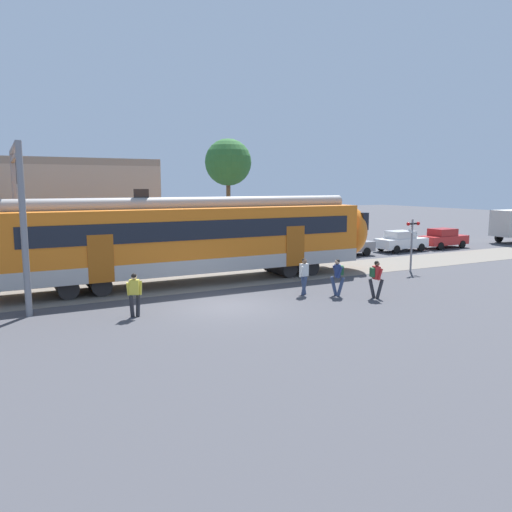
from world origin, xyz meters
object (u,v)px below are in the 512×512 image
parked_car_red (443,238)px  crossing_signal (412,237)px  commuter_train (7,248)px  pedestrian_yellow (134,292)px  parked_car_grey (345,245)px  parked_car_white (401,241)px  pedestrian_red (376,276)px  pedestrian_white (304,274)px  pedestrian_navy (338,274)px

parked_car_red → crossing_signal: 12.42m
commuter_train → pedestrian_yellow: 6.75m
parked_car_grey → parked_car_white: bearing=-0.7°
pedestrian_red → crossing_signal: crossing_signal is taller
commuter_train → parked_car_grey: size_ratio=9.34×
pedestrian_yellow → parked_car_white: pedestrian_yellow is taller
commuter_train → parked_car_white: commuter_train is taller
parked_car_white → commuter_train: bearing=-170.8°
pedestrian_white → parked_car_grey: (9.49, 9.29, -0.18)m
crossing_signal → pedestrian_yellow: bearing=-171.1°
commuter_train → pedestrian_white: commuter_train is taller
pedestrian_yellow → crossing_signal: 16.72m
parked_car_grey → parked_car_white: size_ratio=1.01×
crossing_signal → commuter_train: bearing=172.6°
pedestrian_white → parked_car_white: bearing=32.2°
commuter_train → parked_car_grey: commuter_train is taller
pedestrian_yellow → pedestrian_navy: same height
parked_car_grey → pedestrian_yellow: bearing=-150.9°
pedestrian_red → parked_car_white: (12.27, 11.28, -0.21)m
pedestrian_white → parked_car_white: (14.65, 9.23, -0.18)m
commuter_train → pedestrian_yellow: size_ratio=22.83×
crossing_signal → pedestrian_navy: bearing=-157.2°
pedestrian_navy → crossing_signal: 8.27m
pedestrian_navy → parked_car_grey: size_ratio=0.41×
commuter_train → parked_car_grey: (21.26, 4.33, -1.47)m
crossing_signal → pedestrian_white: bearing=-165.3°
commuter_train → pedestrian_white: (11.77, -4.97, -1.29)m
parked_car_white → crossing_signal: 9.16m
commuter_train → pedestrian_navy: 14.30m
pedestrian_white → pedestrian_red: bearing=-40.7°
pedestrian_white → parked_car_red: size_ratio=0.41×
parked_car_white → parked_car_red: (4.39, -0.04, 0.00)m
pedestrian_navy → pedestrian_red: 1.64m
pedestrian_navy → pedestrian_red: same height
pedestrian_white → pedestrian_red: same height
pedestrian_navy → crossing_signal: (7.57, 3.19, 1.02)m
pedestrian_navy → pedestrian_red: size_ratio=1.00×
parked_car_grey → parked_car_red: bearing=-0.6°
pedestrian_yellow → parked_car_white: bearing=23.0°
pedestrian_white → parked_car_white: 17.32m
parked_car_red → crossing_signal: bearing=-146.1°
parked_car_grey → pedestrian_white: bearing=-135.6°
pedestrian_white → pedestrian_navy: size_ratio=1.00×
pedestrian_yellow → parked_car_grey: 19.68m
commuter_train → crossing_signal: 20.72m
parked_car_red → crossing_signal: size_ratio=1.35×
pedestrian_navy → crossing_signal: crossing_signal is taller
pedestrian_red → crossing_signal: bearing=34.2°
pedestrian_navy → pedestrian_red: (1.16, -1.16, 0.00)m
pedestrian_red → parked_car_red: size_ratio=0.41×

